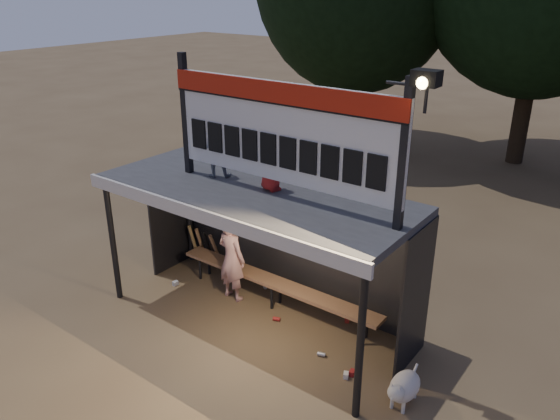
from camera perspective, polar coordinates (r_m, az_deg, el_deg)
name	(u,v)px	position (r m, az deg, el deg)	size (l,w,h in m)	color
ground	(256,320)	(9.27, -2.52, -11.38)	(80.00, 80.00, 0.00)	brown
player	(232,259)	(9.50, -5.07, -5.08)	(0.56, 0.37, 1.55)	silver
child_a	(216,148)	(8.66, -6.74, 6.47)	(0.46, 0.36, 0.94)	slate
child_b	(271,162)	(8.03, -0.93, 5.03)	(0.42, 0.28, 0.87)	#B41E1B
dugout_shelter	(264,213)	(8.54, -1.70, -0.35)	(5.10, 2.08, 2.32)	#38383A
scoreboard_assembly	(283,130)	(7.55, 0.32, 8.40)	(4.10, 0.27, 1.99)	black
bench	(276,284)	(9.40, -0.43, -7.70)	(4.00, 0.35, 0.48)	#906544
dog	(404,387)	(7.70, 12.78, -17.61)	(0.36, 0.81, 0.49)	silver
bats	(205,248)	(10.70, -7.82, -3.91)	(0.68, 0.35, 0.84)	#9A7A48
litter	(293,327)	(9.03, 1.34, -12.09)	(3.96, 1.36, 0.08)	#A51E1C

